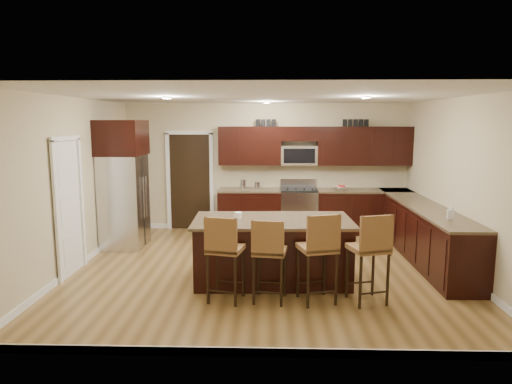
{
  "coord_description": "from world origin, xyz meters",
  "views": [
    {
      "loc": [
        0.06,
        -6.98,
        2.33
      ],
      "look_at": [
        -0.16,
        0.4,
        1.18
      ],
      "focal_mm": 32.0,
      "sensor_mm": 36.0,
      "label": 1
    }
  ],
  "objects_px": {
    "stool_left": "(224,249)",
    "refrigerator": "(124,183)",
    "stool_right": "(319,248)",
    "stool_extra": "(371,248)",
    "stool_mid": "(269,251)",
    "island": "(272,252)",
    "range": "(299,210)"
  },
  "relations": [
    {
      "from": "stool_left",
      "to": "refrigerator",
      "type": "height_order",
      "value": "refrigerator"
    },
    {
      "from": "stool_right",
      "to": "stool_extra",
      "type": "relative_size",
      "value": 1.0
    },
    {
      "from": "stool_mid",
      "to": "stool_right",
      "type": "bearing_deg",
      "value": 8.21
    },
    {
      "from": "island",
      "to": "stool_left",
      "type": "height_order",
      "value": "stool_left"
    },
    {
      "from": "stool_left",
      "to": "stool_right",
      "type": "xyz_separation_m",
      "value": [
        1.22,
        -0.0,
        0.03
      ]
    },
    {
      "from": "stool_mid",
      "to": "refrigerator",
      "type": "bearing_deg",
      "value": 144.47
    },
    {
      "from": "island",
      "to": "stool_right",
      "type": "distance_m",
      "value": 1.08
    },
    {
      "from": "stool_left",
      "to": "stool_right",
      "type": "distance_m",
      "value": 1.22
    },
    {
      "from": "island",
      "to": "refrigerator",
      "type": "height_order",
      "value": "refrigerator"
    },
    {
      "from": "stool_mid",
      "to": "refrigerator",
      "type": "height_order",
      "value": "refrigerator"
    },
    {
      "from": "stool_left",
      "to": "refrigerator",
      "type": "relative_size",
      "value": 0.49
    },
    {
      "from": "range",
      "to": "stool_left",
      "type": "distance_m",
      "value": 3.99
    },
    {
      "from": "stool_mid",
      "to": "refrigerator",
      "type": "relative_size",
      "value": 0.47
    },
    {
      "from": "stool_extra",
      "to": "stool_mid",
      "type": "bearing_deg",
      "value": 163.94
    },
    {
      "from": "island",
      "to": "stool_left",
      "type": "relative_size",
      "value": 2.03
    },
    {
      "from": "range",
      "to": "stool_right",
      "type": "bearing_deg",
      "value": -89.68
    },
    {
      "from": "stool_mid",
      "to": "island",
      "type": "bearing_deg",
      "value": 95.03
    },
    {
      "from": "range",
      "to": "stool_left",
      "type": "bearing_deg",
      "value": -107.49
    },
    {
      "from": "stool_mid",
      "to": "stool_extra",
      "type": "bearing_deg",
      "value": 8.33
    },
    {
      "from": "island",
      "to": "refrigerator",
      "type": "relative_size",
      "value": 0.99
    },
    {
      "from": "island",
      "to": "stool_extra",
      "type": "xyz_separation_m",
      "value": [
        1.24,
        -0.85,
        0.31
      ]
    },
    {
      "from": "stool_right",
      "to": "stool_mid",
      "type": "bearing_deg",
      "value": 163.82
    },
    {
      "from": "stool_left",
      "to": "stool_mid",
      "type": "bearing_deg",
      "value": 12.78
    },
    {
      "from": "island",
      "to": "stool_right",
      "type": "relative_size",
      "value": 1.96
    },
    {
      "from": "stool_left",
      "to": "stool_right",
      "type": "bearing_deg",
      "value": 12.58
    },
    {
      "from": "island",
      "to": "stool_left",
      "type": "bearing_deg",
      "value": -128.4
    },
    {
      "from": "stool_extra",
      "to": "refrigerator",
      "type": "bearing_deg",
      "value": 130.96
    },
    {
      "from": "range",
      "to": "stool_right",
      "type": "relative_size",
      "value": 0.94
    },
    {
      "from": "stool_mid",
      "to": "stool_extra",
      "type": "height_order",
      "value": "stool_extra"
    },
    {
      "from": "range",
      "to": "island",
      "type": "height_order",
      "value": "range"
    },
    {
      "from": "stool_right",
      "to": "stool_extra",
      "type": "bearing_deg",
      "value": -15.94
    },
    {
      "from": "island",
      "to": "stool_extra",
      "type": "relative_size",
      "value": 1.96
    }
  ]
}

